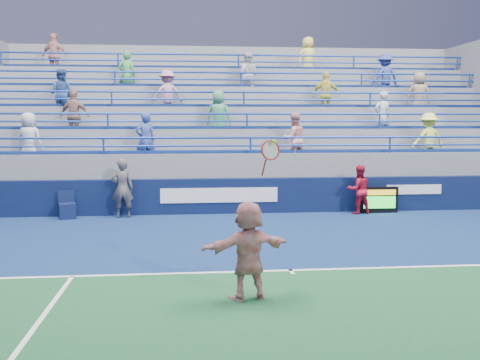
{
  "coord_description": "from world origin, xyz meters",
  "views": [
    {
      "loc": [
        -1.94,
        -9.88,
        2.9
      ],
      "look_at": [
        -0.74,
        2.5,
        1.5
      ],
      "focal_mm": 40.0,
      "sensor_mm": 36.0,
      "label": 1
    }
  ],
  "objects": [
    {
      "name": "ground",
      "position": [
        0.0,
        0.0,
        0.0
      ],
      "size": [
        120.0,
        120.0,
        0.0
      ],
      "primitive_type": "plane",
      "color": "#333538"
    },
    {
      "name": "sponsor_wall",
      "position": [
        0.0,
        6.5,
        0.55
      ],
      "size": [
        18.0,
        0.32,
        1.1
      ],
      "color": "#091435",
      "rests_on": "ground"
    },
    {
      "name": "bleacher_stand",
      "position": [
        -0.0,
        10.27,
        1.55
      ],
      "size": [
        18.0,
        5.6,
        6.13
      ],
      "color": "slate",
      "rests_on": "ground"
    },
    {
      "name": "serve_speed_board",
      "position": [
        3.97,
        6.11,
        0.42
      ],
      "size": [
        1.2,
        0.16,
        0.83
      ],
      "color": "black",
      "rests_on": "ground"
    },
    {
      "name": "judge_chair",
      "position": [
        -5.5,
        6.05,
        0.27
      ],
      "size": [
        0.58,
        0.59,
        0.83
      ],
      "color": "#0C163B",
      "rests_on": "ground"
    },
    {
      "name": "tennis_player",
      "position": [
        -0.99,
        -1.52,
        0.81
      ],
      "size": [
        1.57,
        0.89,
        2.6
      ],
      "color": "silver",
      "rests_on": "ground"
    },
    {
      "name": "line_judge",
      "position": [
        -3.89,
        6.06,
        0.88
      ],
      "size": [
        0.69,
        0.49,
        1.76
      ],
      "primitive_type": "imported",
      "rotation": [
        0.0,
        0.0,
        3.25
      ],
      "color": "#141737",
      "rests_on": "ground"
    },
    {
      "name": "ball_girl",
      "position": [
        3.29,
        6.03,
        0.76
      ],
      "size": [
        0.79,
        0.65,
        1.52
      ],
      "primitive_type": "imported",
      "rotation": [
        0.0,
        0.0,
        3.25
      ],
      "color": "#B6142C",
      "rests_on": "ground"
    }
  ]
}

